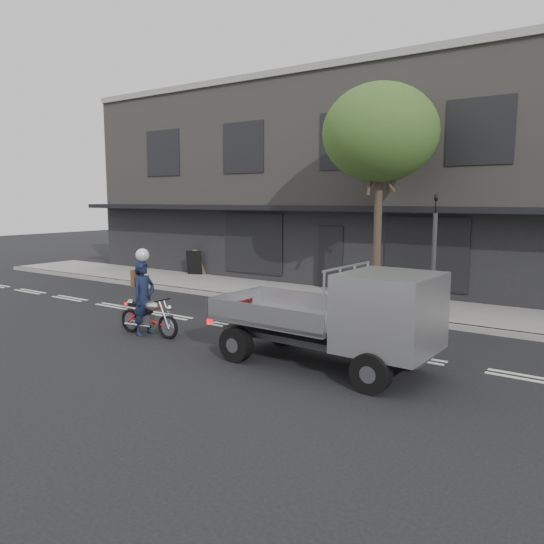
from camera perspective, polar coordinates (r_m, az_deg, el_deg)
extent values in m
plane|color=black|center=(14.19, -4.13, -5.92)|extent=(80.00, 80.00, 0.00)
cube|color=gray|center=(18.00, 5.28, -2.74)|extent=(32.00, 3.20, 0.15)
cube|color=gray|center=(16.65, 2.57, -3.59)|extent=(32.00, 0.20, 0.15)
cube|color=slate|center=(23.68, 13.37, 9.15)|extent=(26.00, 10.00, 8.00)
cylinder|color=#382B21|center=(16.33, 11.24, 2.87)|extent=(0.24, 0.24, 4.00)
ellipsoid|color=#2E5620|center=(16.38, 11.56, 14.45)|extent=(3.40, 3.40, 2.89)
cylinder|color=#2D2D30|center=(14.89, 16.95, 0.28)|extent=(0.12, 0.12, 3.00)
imported|color=black|center=(14.77, 17.23, 7.03)|extent=(0.08, 0.10, 0.50)
torus|color=black|center=(14.05, -14.96, -5.08)|extent=(0.62, 0.12, 0.62)
torus|color=black|center=(13.17, -11.13, -5.82)|extent=(0.62, 0.12, 0.62)
cube|color=#2D2D30|center=(13.62, -13.26, -5.01)|extent=(0.32, 0.23, 0.25)
ellipsoid|color=#AEAFB3|center=(13.44, -12.87, -3.55)|extent=(0.51, 0.31, 0.25)
cube|color=black|center=(13.75, -14.18, -3.42)|extent=(0.50, 0.24, 0.08)
cylinder|color=black|center=(13.15, -11.73, -2.99)|extent=(0.06, 0.55, 0.04)
imported|color=#121932|center=(13.58, -13.61, -2.74)|extent=(0.48, 0.70, 1.85)
cylinder|color=black|center=(11.18, -3.87, -7.76)|extent=(0.74, 0.30, 0.73)
cylinder|color=black|center=(12.43, 1.07, -6.15)|extent=(0.74, 0.30, 0.73)
cylinder|color=black|center=(9.55, 10.59, -10.62)|extent=(0.74, 0.30, 0.73)
cylinder|color=black|center=(10.99, 14.40, -8.28)|extent=(0.74, 0.30, 0.73)
cube|color=#2D2D30|center=(10.90, 5.19, -7.29)|extent=(4.46, 1.12, 0.13)
cube|color=#ADACB1|center=(10.05, 12.54, -4.23)|extent=(1.70, 1.79, 1.45)
cube|color=black|center=(9.97, 12.61, -1.90)|extent=(1.50, 1.69, 0.53)
cube|color=#99999D|center=(11.25, 1.64, -4.91)|extent=(2.96, 1.98, 0.10)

